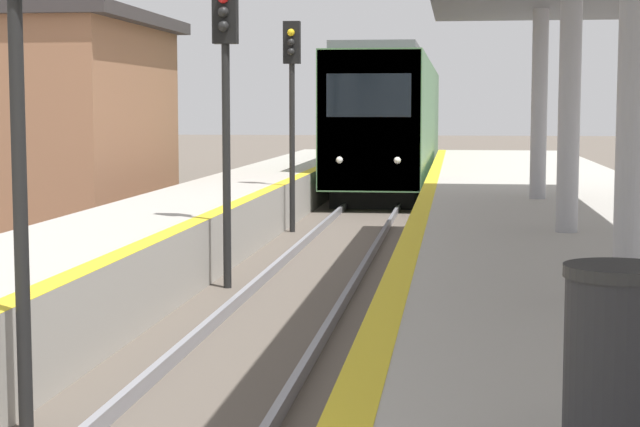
{
  "coord_description": "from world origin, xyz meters",
  "views": [
    {
      "loc": [
        2.23,
        -2.77,
        2.71
      ],
      "look_at": [
        -0.83,
        21.08,
        0.31
      ],
      "focal_mm": 60.0,
      "sensor_mm": 36.0,
      "label": 1
    }
  ],
  "objects_px": {
    "signal_far": "(292,86)",
    "trash_bin": "(618,359)",
    "train": "(395,120)",
    "signal_near": "(15,50)",
    "signal_mid": "(226,76)"
  },
  "relations": [
    {
      "from": "train",
      "to": "signal_far",
      "type": "height_order",
      "value": "signal_far"
    },
    {
      "from": "signal_near",
      "to": "signal_mid",
      "type": "distance_m",
      "value": 7.28
    },
    {
      "from": "train",
      "to": "trash_bin",
      "type": "distance_m",
      "value": 33.66
    },
    {
      "from": "signal_far",
      "to": "trash_bin",
      "type": "distance_m",
      "value": 18.16
    },
    {
      "from": "train",
      "to": "trash_bin",
      "type": "bearing_deg",
      "value": -84.85
    },
    {
      "from": "train",
      "to": "signal_near",
      "type": "xyz_separation_m",
      "value": [
        -1.3,
        -30.51,
        0.92
      ]
    },
    {
      "from": "signal_mid",
      "to": "signal_far",
      "type": "bearing_deg",
      "value": 91.09
    },
    {
      "from": "train",
      "to": "signal_mid",
      "type": "height_order",
      "value": "signal_mid"
    },
    {
      "from": "signal_far",
      "to": "trash_bin",
      "type": "xyz_separation_m",
      "value": [
        4.33,
        -17.56,
        -1.69
      ]
    },
    {
      "from": "train",
      "to": "signal_far",
      "type": "xyz_separation_m",
      "value": [
        -1.31,
        -15.96,
        0.92
      ]
    },
    {
      "from": "signal_mid",
      "to": "train",
      "type": "bearing_deg",
      "value": 87.11
    },
    {
      "from": "signal_near",
      "to": "signal_mid",
      "type": "xyz_separation_m",
      "value": [
        0.13,
        7.28,
        0.0
      ]
    },
    {
      "from": "signal_near",
      "to": "trash_bin",
      "type": "xyz_separation_m",
      "value": [
        4.32,
        -3.01,
        -1.69
      ]
    },
    {
      "from": "train",
      "to": "signal_near",
      "type": "height_order",
      "value": "signal_near"
    },
    {
      "from": "signal_near",
      "to": "trash_bin",
      "type": "height_order",
      "value": "signal_near"
    }
  ]
}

